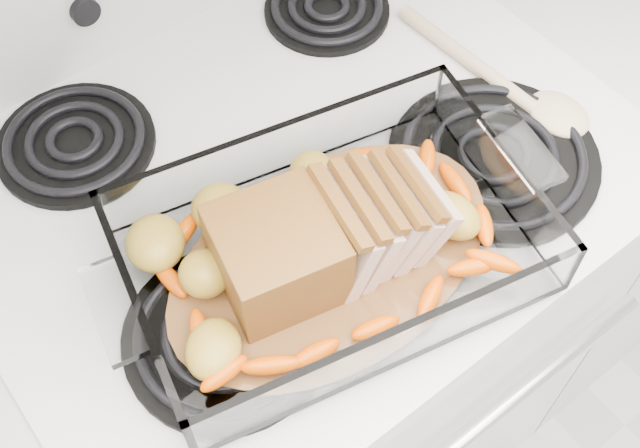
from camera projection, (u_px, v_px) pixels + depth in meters
electric_range at (293, 323)px, 1.33m from camera, size 0.78×0.70×1.12m
counter_right at (566, 140)px, 1.57m from camera, size 0.58×0.68×0.93m
baking_dish at (332, 251)px, 0.84m from camera, size 0.42×0.28×0.08m
pork_roast at (314, 246)px, 0.81m from camera, size 0.24×0.12×0.09m
roast_vegetables at (307, 225)px, 0.85m from camera, size 0.37×0.20×0.05m
wooden_spoon at (518, 89)px, 1.00m from camera, size 0.07×0.29×0.02m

